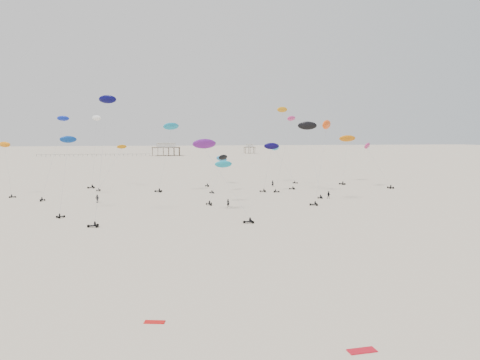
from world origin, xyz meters
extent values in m
plane|color=beige|center=(0.00, 200.00, 0.00)|extent=(900.00, 900.00, 0.00)
cube|color=brown|center=(-10.00, 350.00, 6.15)|extent=(21.00, 13.00, 0.30)
cube|color=silver|center=(-10.00, 350.00, 7.90)|extent=(14.00, 8.40, 3.20)
cube|color=#B2B2AD|center=(-10.00, 350.00, 9.65)|extent=(15.00, 9.00, 0.30)
cube|color=brown|center=(60.00, 380.00, 5.15)|extent=(9.00, 7.00, 0.30)
cube|color=silver|center=(60.00, 380.00, 6.50)|extent=(5.60, 4.20, 2.40)
cube|color=#B2B2AD|center=(60.00, 380.00, 7.85)|extent=(6.00, 4.50, 0.30)
cube|color=black|center=(-62.00, 350.00, 1.45)|extent=(80.00, 0.10, 0.10)
cylinder|color=gray|center=(0.18, 125.00, 4.81)|extent=(0.03, 0.03, 11.01)
ellipsoid|color=black|center=(2.13, 127.97, 9.67)|extent=(3.61, 3.33, 1.78)
cylinder|color=gray|center=(-30.43, 138.71, 6.22)|extent=(0.03, 0.03, 16.92)
ellipsoid|color=orange|center=(-27.49, 144.31, 12.42)|extent=(3.50, 2.56, 1.59)
cylinder|color=gray|center=(22.62, 132.73, 11.99)|extent=(0.03, 0.03, 25.50)
ellipsoid|color=orange|center=(22.54, 138.56, 24.05)|extent=(4.19, 2.75, 1.93)
cylinder|color=gray|center=(-42.85, 119.58, 10.26)|extent=(0.03, 0.03, 22.17)
ellipsoid|color=#0C22A8|center=(-40.97, 124.78, 20.49)|extent=(3.79, 2.61, 1.73)
cylinder|color=gray|center=(-2.91, 103.15, 4.56)|extent=(0.03, 0.03, 10.03)
ellipsoid|color=#1791AF|center=(-0.95, 105.73, 9.14)|extent=(4.23, 1.80, 2.10)
cylinder|color=gray|center=(-35.58, 94.99, 7.61)|extent=(0.03, 0.03, 17.93)
ellipsoid|color=navy|center=(-35.60, 100.61, 15.23)|extent=(3.63, 1.65, 1.71)
cylinder|color=gray|center=(1.49, 142.76, 4.00)|extent=(0.03, 0.03, 11.89)
ellipsoid|color=#197BBF|center=(4.26, 146.82, 8.24)|extent=(4.62, 5.50, 2.47)
cylinder|color=gray|center=(19.01, 123.36, 10.42)|extent=(0.03, 0.03, 20.96)
ellipsoid|color=#DA3384|center=(21.82, 125.82, 20.88)|extent=(4.00, 3.67, 1.83)
cylinder|color=gray|center=(50.05, 127.18, 6.33)|extent=(0.03, 0.03, 13.74)
ellipsoid|color=#BD2C71|center=(47.75, 130.53, 12.75)|extent=(4.60, 5.23, 2.44)
cylinder|color=gray|center=(-27.15, 85.93, 11.71)|extent=(0.03, 0.03, 26.42)
ellipsoid|color=#050540|center=(-26.39, 93.24, 23.41)|extent=(4.39, 3.36, 2.04)
cylinder|color=gray|center=(-14.52, 128.35, 9.21)|extent=(0.03, 0.03, 17.44)
ellipsoid|color=#1789B2|center=(-12.60, 129.53, 18.57)|extent=(5.67, 4.76, 2.61)
cylinder|color=gray|center=(-55.52, 126.26, 6.76)|extent=(0.03, 0.03, 15.17)
ellipsoid|color=orange|center=(-57.34, 130.30, 13.55)|extent=(3.77, 2.55, 1.74)
cylinder|color=gray|center=(-35.81, 143.93, 10.75)|extent=(0.03, 0.03, 21.32)
ellipsoid|color=white|center=(-35.22, 147.72, 21.40)|extent=(3.80, 3.60, 1.90)
cylinder|color=gray|center=(21.42, 99.48, 9.22)|extent=(0.03, 0.03, 19.27)
ellipsoid|color=#FF4F0D|center=(24.09, 103.14, 18.66)|extent=(4.59, 5.23, 2.53)
cylinder|color=gray|center=(25.94, 146.77, 5.74)|extent=(0.03, 0.03, 13.62)
ellipsoid|color=#1CA3D9|center=(23.38, 150.42, 11.78)|extent=(4.81, 4.80, 2.45)
cylinder|color=gray|center=(45.35, 142.09, 7.26)|extent=(0.03, 0.03, 18.33)
ellipsoid|color=#CE6A0A|center=(48.46, 147.78, 14.83)|extent=(6.06, 2.92, 2.95)
cylinder|color=gray|center=(24.75, 114.11, 9.22)|extent=(0.03, 0.03, 22.29)
ellipsoid|color=black|center=(25.18, 121.25, 18.73)|extent=(5.62, 3.17, 2.56)
cylinder|color=gray|center=(-3.52, 84.99, 7.09)|extent=(0.03, 0.03, 20.61)
ellipsoid|color=#63177E|center=(-6.87, 92.38, 14.35)|extent=(5.37, 2.92, 2.55)
cylinder|color=gray|center=(14.26, 123.58, 6.41)|extent=(0.03, 0.03, 12.21)
ellipsoid|color=#0A053F|center=(15.78, 125.03, 12.93)|extent=(4.46, 1.90, 2.05)
imported|color=black|center=(-1.07, 97.37, 0.00)|extent=(0.94, 0.88, 2.14)
imported|color=black|center=(26.25, 106.41, 0.00)|extent=(1.23, 1.05, 2.17)
imported|color=black|center=(-30.99, 109.35, 0.00)|extent=(1.52, 1.39, 2.29)
imported|color=black|center=(18.74, 135.11, 0.00)|extent=(1.02, 0.95, 2.31)
cube|color=red|center=(-1.60, 26.02, 0.00)|extent=(2.26, 1.05, 0.08)
cube|color=red|center=(-17.15, 34.30, 0.00)|extent=(1.91, 1.09, 0.07)
camera|label=1|loc=(-16.68, -5.87, 16.46)|focal=35.00mm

